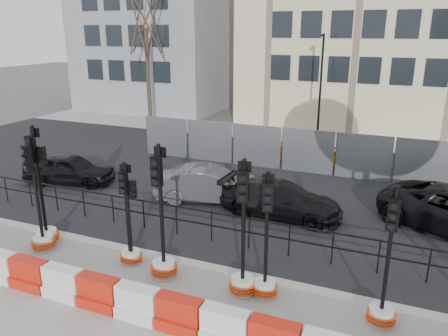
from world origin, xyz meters
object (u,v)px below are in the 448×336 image
at_px(traffic_signal_d, 131,240).
at_px(traffic_signal_h, 383,298).
at_px(car_a, 70,169).
at_px(traffic_signal_a, 41,228).
at_px(car_c, 281,199).

relative_size(traffic_signal_d, traffic_signal_h, 0.90).
relative_size(traffic_signal_h, car_a, 0.81).
height_order(traffic_signal_a, traffic_signal_d, traffic_signal_a).
relative_size(traffic_signal_a, traffic_signal_d, 1.18).
xyz_separation_m(traffic_signal_h, car_c, (-3.62, 4.85, -0.05)).
relative_size(traffic_signal_d, car_a, 0.74).
bearing_deg(car_a, traffic_signal_d, -141.51).
bearing_deg(car_a, car_c, -103.82).
bearing_deg(traffic_signal_a, traffic_signal_h, 17.20).
bearing_deg(car_c, car_a, 93.67).
height_order(traffic_signal_d, car_a, traffic_signal_d).
xyz_separation_m(traffic_signal_a, traffic_signal_d, (2.85, 0.35, -0.02)).
xyz_separation_m(traffic_signal_h, car_a, (-12.67, 4.71, -0.03)).
bearing_deg(traffic_signal_d, car_a, 146.11).
distance_m(traffic_signal_a, traffic_signal_d, 2.87).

